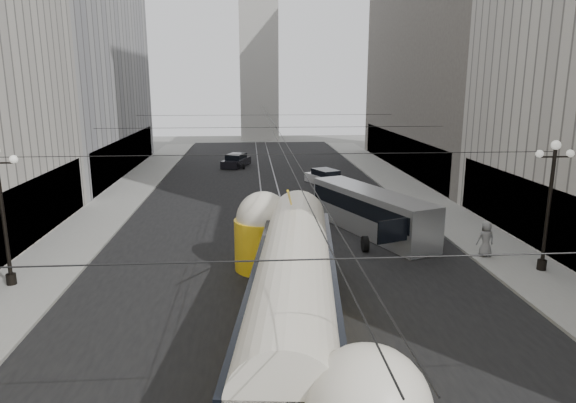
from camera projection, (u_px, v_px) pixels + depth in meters
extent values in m
cube|color=black|center=(273.00, 207.00, 38.47)|extent=(20.00, 85.00, 0.02)
cube|color=gray|center=(121.00, 198.00, 40.99)|extent=(4.00, 72.00, 0.15)
cube|color=gray|center=(415.00, 194.00, 42.72)|extent=(4.00, 72.00, 0.15)
cube|color=gray|center=(263.00, 207.00, 38.42)|extent=(0.12, 85.00, 0.04)
cube|color=gray|center=(283.00, 207.00, 38.53)|extent=(0.12, 85.00, 0.04)
cube|color=black|center=(29.00, 213.00, 28.75)|extent=(0.10, 18.00, 3.60)
cube|color=#999999|center=(55.00, 30.00, 48.89)|extent=(12.00, 28.00, 28.00)
cube|color=black|center=(128.00, 154.00, 52.05)|extent=(0.10, 25.20, 3.60)
cube|color=black|center=(530.00, 213.00, 28.83)|extent=(0.10, 18.00, 3.60)
cube|color=#514C47|center=(464.00, 12.00, 51.32)|extent=(12.00, 32.00, 32.00)
cube|color=black|center=(399.00, 151.00, 54.08)|extent=(0.10, 28.80, 3.60)
cube|color=#B2AFA8|center=(259.00, 64.00, 81.86)|extent=(6.00, 6.00, 24.00)
cylinder|color=black|center=(4.00, 221.00, 22.76)|extent=(0.18, 0.18, 6.00)
cylinder|color=black|center=(11.00, 279.00, 23.39)|extent=(0.44, 0.44, 0.50)
sphere|color=white|center=(14.00, 159.00, 22.19)|extent=(0.36, 0.36, 0.36)
cylinder|color=black|center=(548.00, 211.00, 24.58)|extent=(0.18, 0.18, 6.00)
cylinder|color=black|center=(542.00, 265.00, 25.21)|extent=(0.44, 0.44, 0.50)
cylinder|color=black|center=(555.00, 157.00, 23.99)|extent=(1.60, 0.08, 0.08)
sphere|color=white|center=(556.00, 145.00, 23.87)|extent=(0.44, 0.44, 0.44)
sphere|color=white|center=(540.00, 154.00, 23.90)|extent=(0.36, 0.36, 0.36)
sphere|color=white|center=(570.00, 153.00, 24.01)|extent=(0.36, 0.36, 0.36)
cylinder|color=black|center=(340.00, 259.00, 9.43)|extent=(25.00, 0.03, 0.03)
cylinder|color=black|center=(286.00, 154.00, 23.02)|extent=(25.00, 0.03, 0.03)
cylinder|color=black|center=(272.00, 127.00, 36.62)|extent=(25.00, 0.03, 0.03)
cylinder|color=black|center=(266.00, 115.00, 50.21)|extent=(25.00, 0.03, 0.03)
cylinder|color=black|center=(270.00, 126.00, 40.55)|extent=(0.03, 72.00, 0.03)
cylinder|color=black|center=(275.00, 125.00, 40.58)|extent=(0.03, 72.00, 0.03)
cube|color=yellow|center=(294.00, 313.00, 18.23)|extent=(4.63, 15.81, 1.89)
cube|color=black|center=(294.00, 336.00, 18.43)|extent=(4.58, 15.34, 0.33)
cube|color=black|center=(294.00, 280.00, 17.95)|extent=(4.63, 15.58, 0.95)
cylinder|color=silver|center=(294.00, 271.00, 17.87)|extent=(4.27, 15.54, 2.56)
cylinder|color=yellow|center=(264.00, 244.00, 25.56)|extent=(2.89, 2.89, 2.56)
sphere|color=silver|center=(263.00, 218.00, 25.26)|extent=(2.67, 2.67, 2.67)
cube|color=#A4A6A9|center=(371.00, 212.00, 31.64)|extent=(5.94, 10.63, 2.64)
cube|color=black|center=(371.00, 205.00, 31.54)|extent=(5.82, 10.30, 0.97)
cube|color=black|center=(394.00, 231.00, 26.49)|extent=(1.92, 0.84, 1.23)
cylinder|color=black|center=(365.00, 244.00, 28.33)|extent=(0.30, 0.88, 0.88)
cylinder|color=black|center=(404.00, 243.00, 28.49)|extent=(0.30, 0.88, 0.88)
cylinder|color=black|center=(342.00, 212.00, 35.21)|extent=(0.30, 0.88, 0.88)
cylinder|color=black|center=(374.00, 212.00, 35.37)|extent=(0.30, 0.88, 0.88)
cube|color=white|center=(326.00, 180.00, 46.70)|extent=(3.52, 4.87, 0.80)
cube|color=black|center=(326.00, 174.00, 46.57)|extent=(2.49, 2.93, 0.76)
cylinder|color=black|center=(319.00, 185.00, 45.19)|extent=(0.22, 0.64, 0.64)
cylinder|color=black|center=(337.00, 185.00, 45.31)|extent=(0.22, 0.64, 0.64)
cylinder|color=black|center=(314.00, 178.00, 48.16)|extent=(0.22, 0.64, 0.64)
cylinder|color=black|center=(332.00, 178.00, 48.28)|extent=(0.22, 0.64, 0.64)
cube|color=black|center=(236.00, 162.00, 56.57)|extent=(3.32, 4.95, 0.81)
cube|color=black|center=(236.00, 157.00, 56.44)|extent=(2.41, 2.93, 0.77)
cylinder|color=black|center=(228.00, 166.00, 55.03)|extent=(0.22, 0.65, 0.65)
cylinder|color=black|center=(244.00, 166.00, 55.15)|extent=(0.22, 0.65, 0.65)
cylinder|color=black|center=(229.00, 162.00, 58.06)|extent=(0.22, 0.65, 0.65)
cylinder|color=black|center=(244.00, 162.00, 58.18)|extent=(0.22, 0.65, 0.65)
imported|color=slate|center=(486.00, 239.00, 27.02)|extent=(0.95, 0.62, 1.89)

